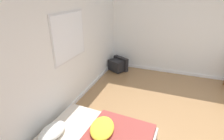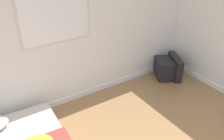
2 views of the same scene
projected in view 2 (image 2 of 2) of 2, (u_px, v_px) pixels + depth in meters
wall_back at (34, 35)px, 3.53m from camera, size 8.15×0.08×2.60m
crt_tv at (168, 67)px, 4.95m from camera, size 0.62×0.66×0.44m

